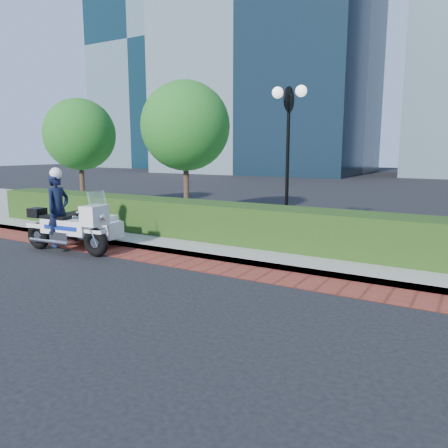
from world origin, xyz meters
The scene contains 9 objects.
ground centered at (0.00, 0.00, 0.00)m, with size 120.00×120.00×0.00m, color black.
brick_strip centered at (0.00, 1.50, 0.01)m, with size 60.00×1.00×0.01m, color maroon.
sidewalk centered at (0.00, 6.00, 0.07)m, with size 60.00×8.00×0.15m, color gray.
hedge_main centered at (0.00, 3.60, 0.65)m, with size 18.00×1.20×1.00m, color black.
lamppost centered at (1.00, 5.20, 2.96)m, with size 1.02×0.70×4.21m.
tree_a centered at (-9.00, 6.50, 3.22)m, with size 3.00×3.00×4.58m.
tree_b centered at (-3.50, 6.50, 3.43)m, with size 3.20×3.20×4.89m.
tower_far_left centered at (-36.00, 46.00, 17.00)m, with size 16.00×14.00×34.00m, color black.
police_motorcycle centered at (-3.31, 1.13, 0.74)m, with size 2.68×1.90×2.17m.
Camera 1 is at (5.87, -6.57, 2.62)m, focal length 35.00 mm.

